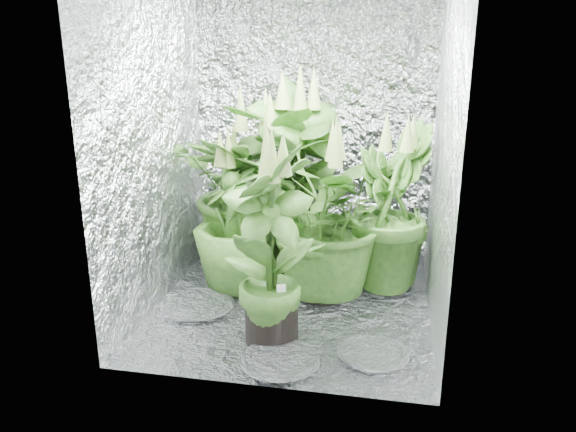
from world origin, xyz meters
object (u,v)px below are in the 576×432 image
at_px(plant_c, 391,209).
at_px(plant_a, 255,187).
at_px(plant_b, 298,180).
at_px(plant_e, 324,217).
at_px(plant_f, 271,247).
at_px(plant_d, 236,217).
at_px(circulation_fan, 398,267).

bearing_deg(plant_c, plant_a, 171.25).
relative_size(plant_b, plant_e, 1.22).
xyz_separation_m(plant_b, plant_f, (0.03, -0.97, -0.11)).
bearing_deg(plant_e, plant_a, 145.28).
distance_m(plant_c, plant_d, 0.96).
relative_size(plant_c, plant_f, 1.00).
distance_m(plant_e, circulation_fan, 0.62).
relative_size(plant_d, plant_e, 0.93).
xyz_separation_m(plant_c, plant_f, (-0.59, -0.79, -0.00)).
relative_size(plant_b, circulation_fan, 4.06).
xyz_separation_m(plant_b, circulation_fan, (0.68, -0.18, -0.50)).
xyz_separation_m(plant_d, plant_f, (0.35, -0.59, 0.04)).
relative_size(plant_b, plant_c, 1.21).
bearing_deg(circulation_fan, plant_d, -152.16).
height_order(plant_b, plant_f, plant_b).
height_order(plant_b, plant_c, plant_b).
height_order(plant_c, plant_d, plant_c).
relative_size(plant_d, circulation_fan, 3.09).
bearing_deg(plant_b, circulation_fan, -15.13).
bearing_deg(plant_c, plant_d, -168.05).
bearing_deg(plant_a, plant_f, -71.42).
distance_m(plant_b, plant_c, 0.65).
height_order(plant_a, circulation_fan, plant_a).
bearing_deg(plant_a, circulation_fan, -8.37).
bearing_deg(plant_b, plant_d, -130.47).
relative_size(plant_c, plant_d, 1.08).
distance_m(plant_d, circulation_fan, 1.07).
distance_m(plant_a, circulation_fan, 1.07).
distance_m(plant_b, plant_d, 0.52).
distance_m(plant_c, circulation_fan, 0.39).
bearing_deg(plant_d, plant_f, -59.40).
bearing_deg(plant_d, plant_e, -1.71).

